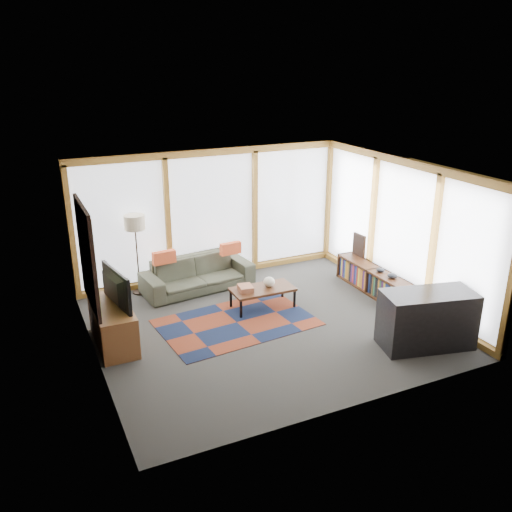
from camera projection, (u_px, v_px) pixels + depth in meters
name	position (u px, v px, depth m)	size (l,w,h in m)	color
ground	(266.00, 325.00, 9.09)	(5.50, 5.50, 0.00)	#333230
room_envelope	(278.00, 225.00, 9.23)	(5.52, 5.02, 2.62)	#483B34
rug	(237.00, 322.00, 9.16)	(2.54, 1.63, 0.01)	maroon
sofa	(198.00, 274.00, 10.40)	(2.13, 0.83, 0.62)	#323528
pillow_left	(164.00, 257.00, 10.02)	(0.43, 0.13, 0.24)	#D9522A
pillow_right	(231.00, 248.00, 10.51)	(0.42, 0.13, 0.23)	#D9522A
floor_lamp	(137.00, 255.00, 10.07)	(0.39, 0.39, 1.54)	#2E2118
coffee_table	(263.00, 298.00, 9.67)	(1.11, 0.56, 0.37)	#381F11
book_stack	(246.00, 288.00, 9.48)	(0.23, 0.29, 0.10)	#96563B
vase	(269.00, 282.00, 9.64)	(0.21, 0.21, 0.18)	beige
bookshelf	(373.00, 281.00, 10.26)	(0.36, 1.96, 0.49)	#381F11
bowl_a	(392.00, 276.00, 9.72)	(0.18, 0.18, 0.09)	black
bowl_b	(380.00, 270.00, 10.00)	(0.15, 0.15, 0.08)	black
shelf_picture	(359.00, 245.00, 10.76)	(0.04, 0.34, 0.45)	black
tv_console	(113.00, 325.00, 8.38)	(0.54, 1.29, 0.65)	brown
television	(110.00, 289.00, 8.16)	(1.01, 0.13, 0.58)	black
bar_counter	(427.00, 319.00, 8.30)	(1.40, 0.65, 0.89)	black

